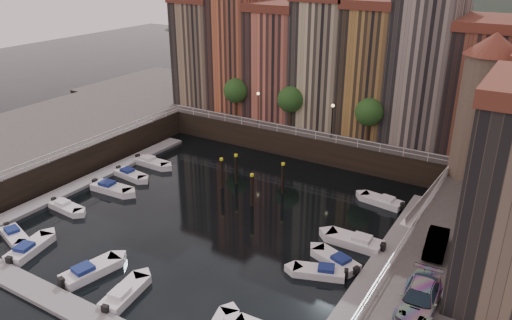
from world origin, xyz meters
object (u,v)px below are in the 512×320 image
Objects in this scene: boat_left_2 at (111,188)px; car_c at (419,300)px; boat_left_0 at (14,235)px; gangway at (428,197)px; mooring_pilings at (248,178)px; car_b at (436,244)px; boat_left_1 at (66,207)px; corner_tower at (484,105)px; car_a at (476,213)px.

car_c is (33.09, -6.07, 3.40)m from boat_left_2.
gangway is at bearing 54.69° from boat_left_0.
gangway is 1.29× the size of mooring_pilings.
boat_left_2 is 1.20× the size of car_b.
gangway is 1.99× the size of boat_left_0.
boat_left_0 is (-29.70, -23.19, -1.60)m from gangway.
boat_left_1 is at bearing -174.70° from car_b.
car_c is (33.79, -0.86, 3.46)m from boat_left_1.
mooring_pilings is at bearing -164.05° from gangway.
mooring_pilings is at bearing 144.67° from car_c.
boat_left_2 is (0.70, 5.21, 0.06)m from boat_left_1.
mooring_pilings is at bearing 157.53° from car_b.
mooring_pilings is 1.58× the size of car_b.
boat_left_1 is at bearing -146.57° from corner_tower.
gangway is at bearing -122.80° from corner_tower.
mooring_pilings is 1.31× the size of boat_left_2.
car_b reaches higher than boat_left_1.
boat_left_0 is at bearing -165.05° from car_b.
car_c is at bearing 25.26° from boat_left_0.
car_c reaches higher than boat_left_2.
corner_tower is at bearing 25.17° from mooring_pilings.
car_a reaches higher than boat_left_1.
gangway is at bearing 15.95° from mooring_pilings.
boat_left_0 is 39.32m from car_a.
car_c is (3.66, -18.17, 1.86)m from gangway.
boat_left_1 is 1.08× the size of car_a.
boat_left_0 is 11.09m from boat_left_2.
corner_tower reaches higher than car_c.
boat_left_1 is 0.78× the size of car_c.
boat_left_0 is 5.90m from boat_left_1.
car_b is (3.04, -11.03, 1.76)m from gangway.
car_a reaches higher than boat_left_2.
corner_tower is 40.80m from boat_left_1.
boat_left_1 is (-33.04, -21.81, -9.88)m from corner_tower.
mooring_pilings is 1.68× the size of car_a.
gangway is at bearing 33.54° from boat_left_1.
car_c reaches higher than boat_left_1.
boat_left_2 is at bearing -157.65° from gangway.
mooring_pilings is at bearing -154.83° from corner_tower.
gangway is 18.63m from car_c.
gangway is 34.79m from boat_left_1.
corner_tower is at bearing 112.37° from car_a.
boat_left_2 is at bearing 105.34° from boat_left_0.
car_b is at bearing -17.05° from mooring_pilings.
gangway is 37.71m from boat_left_0.
car_b is (-1.68, -6.56, 0.02)m from car_a.
corner_tower is at bearing 89.31° from car_c.
mooring_pilings is at bearing 47.20° from boat_left_1.
corner_tower is 3.33× the size of boat_left_1.
mooring_pilings reaches higher than boat_left_0.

